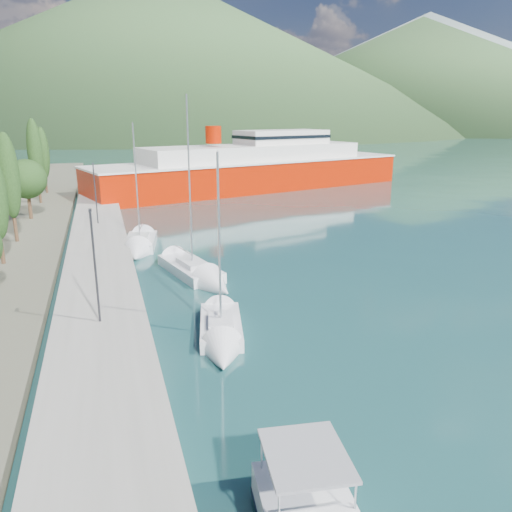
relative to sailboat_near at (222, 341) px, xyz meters
name	(u,v)px	position (x,y,z in m)	size (l,w,h in m)	color
ground	(134,161)	(3.08, 110.01, -0.29)	(1400.00, 1400.00, 0.00)	#1B4647
quay	(99,263)	(-5.92, 16.01, 0.11)	(5.00, 88.00, 0.80)	gray
hills_far	(218,58)	(141.67, 608.74, 77.10)	(1480.00, 900.00, 180.00)	gray
hills_near	(240,62)	(101.13, 362.51, 48.89)	(1010.00, 520.00, 115.00)	#34542C
tree_row	(8,185)	(-12.78, 23.31, 5.47)	(4.14, 64.30, 10.42)	#47301E
lamp_posts	(95,256)	(-5.92, 4.60, 3.79)	(0.15, 49.08, 6.06)	#2D2D33
sailboat_near	(222,341)	(0.00, 0.00, 0.00)	(3.67, 7.68, 10.62)	silver
sailboat_mid	(204,278)	(1.15, 10.40, 0.04)	(4.73, 9.93, 13.82)	silver
sailboat_far	(139,248)	(-2.63, 19.89, 0.04)	(3.91, 8.39, 11.86)	silver
ferry	(255,169)	(18.18, 53.14, 2.87)	(53.31, 25.37, 10.39)	#A91600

